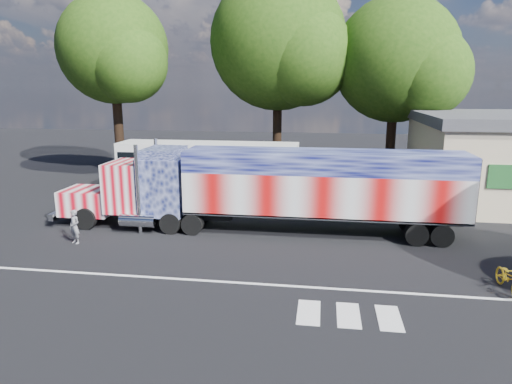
# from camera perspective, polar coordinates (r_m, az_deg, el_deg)

# --- Properties ---
(ground) EXTENTS (100.00, 100.00, 0.00)m
(ground) POSITION_cam_1_polar(r_m,az_deg,el_deg) (19.20, -1.33, -7.56)
(ground) COLOR black
(lane_markings) EXTENTS (30.00, 2.67, 0.01)m
(lane_markings) POSITION_cam_1_polar(r_m,az_deg,el_deg) (15.55, 2.63, -12.74)
(lane_markings) COLOR silver
(lane_markings) RESTS_ON ground
(semi_truck) EXTENTS (19.61, 3.10, 4.18)m
(semi_truck) POSITION_cam_1_polar(r_m,az_deg,el_deg) (21.38, 1.87, 0.62)
(semi_truck) COLOR black
(semi_truck) RESTS_ON ground
(coach_bus) EXTENTS (11.33, 2.64, 3.30)m
(coach_bus) POSITION_cam_1_polar(r_m,az_deg,el_deg) (29.10, -5.98, 3.04)
(coach_bus) COLOR white
(coach_bus) RESTS_ON ground
(woman) EXTENTS (0.65, 0.55, 1.51)m
(woman) POSITION_cam_1_polar(r_m,az_deg,el_deg) (21.58, -21.74, -4.05)
(woman) COLOR slate
(woman) RESTS_ON ground
(bicycle) EXTENTS (0.78, 1.89, 0.97)m
(bicycle) POSITION_cam_1_polar(r_m,az_deg,el_deg) (17.76, 29.07, -9.40)
(bicycle) COLOR gold
(bicycle) RESTS_ON ground
(tree_nw_a) EXTENTS (8.38, 7.98, 13.42)m
(tree_nw_a) POSITION_cam_1_polar(r_m,az_deg,el_deg) (36.42, -17.24, 16.65)
(tree_nw_a) COLOR black
(tree_nw_a) RESTS_ON ground
(tree_n_mid) EXTENTS (10.82, 10.30, 15.17)m
(tree_n_mid) POSITION_cam_1_polar(r_m,az_deg,el_deg) (36.38, 3.05, 18.14)
(tree_n_mid) COLOR black
(tree_n_mid) RESTS_ON ground
(tree_ne_a) EXTENTS (9.41, 8.97, 13.08)m
(tree_ne_a) POSITION_cam_1_polar(r_m,az_deg,el_deg) (35.53, 17.36, 15.43)
(tree_ne_a) COLOR black
(tree_ne_a) RESTS_ON ground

